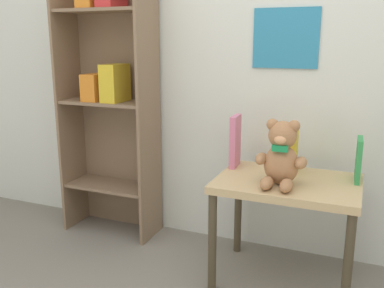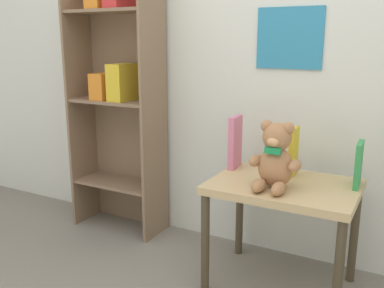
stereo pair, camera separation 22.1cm
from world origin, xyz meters
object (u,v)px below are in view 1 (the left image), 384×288
at_px(book_standing_green, 359,160).
at_px(book_standing_pink, 235,141).
at_px(bookshelf_side, 110,86).
at_px(display_table, 287,195).
at_px(teddy_bear, 281,156).
at_px(book_standing_yellow, 294,149).

bearing_deg(book_standing_green, book_standing_pink, 176.45).
distance_m(book_standing_pink, book_standing_green, 0.60).
height_order(bookshelf_side, book_standing_pink, bookshelf_side).
relative_size(display_table, book_standing_green, 3.23).
height_order(bookshelf_side, teddy_bear, bookshelf_side).
height_order(display_table, book_standing_green, book_standing_green).
height_order(teddy_bear, book_standing_pink, teddy_bear).
height_order(bookshelf_side, display_table, bookshelf_side).
bearing_deg(book_standing_pink, book_standing_green, -3.67).
distance_m(display_table, book_standing_pink, 0.38).
distance_m(display_table, book_standing_green, 0.36).
bearing_deg(book_standing_yellow, book_standing_green, -2.94).
xyz_separation_m(book_standing_yellow, book_standing_green, (0.30, -0.02, -0.02)).
xyz_separation_m(bookshelf_side, book_standing_pink, (0.81, -0.10, -0.24)).
xyz_separation_m(display_table, teddy_bear, (-0.02, -0.08, 0.21)).
bearing_deg(bookshelf_side, book_standing_yellow, -4.63).
height_order(book_standing_yellow, book_standing_green, book_standing_yellow).
height_order(teddy_bear, book_standing_yellow, teddy_bear).
relative_size(display_table, book_standing_yellow, 2.77).
bearing_deg(book_standing_green, book_standing_yellow, 173.75).
distance_m(bookshelf_side, display_table, 1.21).
bearing_deg(display_table, book_standing_green, 20.82).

